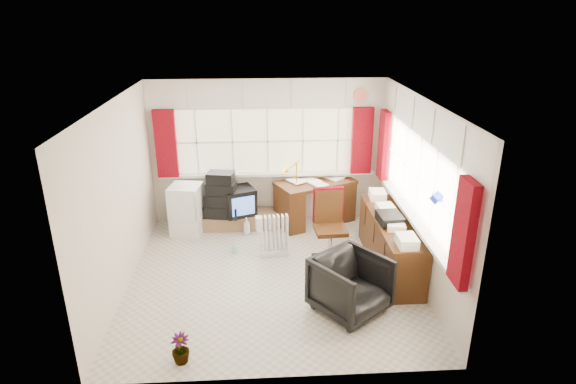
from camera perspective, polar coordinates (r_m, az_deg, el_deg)
The scene contains 20 objects.
ground at distance 6.97m, azimuth -1.86°, elevation -9.96°, with size 4.00×4.00×0.00m, color beige.
room_walls at distance 6.32m, azimuth -2.02°, elevation 1.75°, with size 4.00×4.00×4.00m.
window_back at distance 8.34m, azimuth -2.34°, elevation 2.60°, with size 3.70×0.12×3.60m.
window_right at distance 6.85m, azimuth 14.53°, elevation -2.36°, with size 0.12×3.70×3.60m.
curtains at distance 7.29m, azimuth 5.09°, elevation 3.98°, with size 3.83×3.83×1.15m.
overhead_cabinets at distance 7.16m, azimuth 5.67°, elevation 10.20°, with size 3.98×3.98×0.48m.
desk at distance 8.44m, azimuth 3.24°, elevation -0.93°, with size 1.49×1.16×0.81m.
desk_lamp at distance 8.08m, azimuth 1.03°, elevation 2.92°, with size 0.17×0.16×0.43m.
task_chair at distance 7.18m, azimuth 4.87°, elevation -3.67°, with size 0.50×0.52×1.12m.
office_chair at distance 6.12m, azimuth 7.41°, elevation -10.88°, with size 0.80×0.82×0.74m, color black.
radiator at distance 7.40m, azimuth -1.64°, elevation -5.61°, with size 0.45×0.23×0.66m.
credenza at distance 7.19m, azimuth 12.02°, elevation -5.82°, with size 0.50×2.00×0.85m.
file_tray at distance 6.90m, azimuth 11.97°, elevation -3.10°, with size 0.31×0.40×0.13m, color black.
tv_bench at distance 8.44m, azimuth -5.96°, elevation -3.25°, with size 1.40×0.50×0.25m, color #9C774E.
crt_tv at distance 8.26m, azimuth -5.86°, elevation -1.09°, with size 0.65×0.62×0.47m.
hifi_stack at distance 8.17m, azimuth -7.87°, elevation -0.52°, with size 0.63×0.46×0.79m.
mini_fridge at distance 8.22m, azimuth -11.91°, elevation -2.04°, with size 0.57×0.58×0.85m.
spray_bottle_a at distance 8.11m, azimuth -4.92°, elevation -4.05°, with size 0.12×0.12×0.30m, color silver.
spray_bottle_b at distance 7.60m, azimuth -6.33°, elevation -6.53°, with size 0.08×0.08×0.17m, color #95DECC.
flower_vase at distance 5.54m, azimuth -12.64°, elevation -17.67°, with size 0.20×0.20×0.35m, color black.
Camera 1 is at (-0.14, -5.96, 3.61)m, focal length 30.00 mm.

